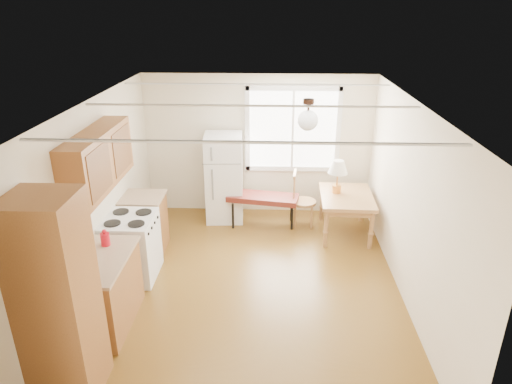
# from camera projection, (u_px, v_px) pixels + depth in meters

# --- Properties ---
(room_shell) EXTENTS (4.60, 5.60, 2.62)m
(room_shell) POSITION_uv_depth(u_px,v_px,m) (251.00, 203.00, 5.78)
(room_shell) COLOR #523411
(room_shell) RESTS_ON ground
(kitchen_run) EXTENTS (0.65, 3.40, 2.20)m
(kitchen_run) POSITION_uv_depth(u_px,v_px,m) (105.00, 253.00, 5.42)
(kitchen_run) COLOR brown
(kitchen_run) RESTS_ON ground
(window_unit) EXTENTS (1.64, 0.05, 1.51)m
(window_unit) POSITION_uv_depth(u_px,v_px,m) (293.00, 130.00, 7.92)
(window_unit) COLOR white
(window_unit) RESTS_ON room_shell
(pendant_light) EXTENTS (0.26, 0.26, 0.40)m
(pendant_light) POSITION_uv_depth(u_px,v_px,m) (308.00, 119.00, 5.74)
(pendant_light) COLOR black
(pendant_light) RESTS_ON room_shell
(refrigerator) EXTENTS (0.68, 0.69, 1.54)m
(refrigerator) POSITION_uv_depth(u_px,v_px,m) (224.00, 178.00, 7.94)
(refrigerator) COLOR white
(refrigerator) RESTS_ON ground
(bench) EXTENTS (1.25, 0.63, 0.55)m
(bench) POSITION_uv_depth(u_px,v_px,m) (263.00, 199.00, 7.80)
(bench) COLOR #561A14
(bench) RESTS_ON ground
(dining_table) EXTENTS (0.87, 1.14, 0.70)m
(dining_table) POSITION_uv_depth(u_px,v_px,m) (346.00, 201.00, 7.45)
(dining_table) COLOR olive
(dining_table) RESTS_ON ground
(chair) EXTENTS (0.43, 0.42, 0.95)m
(chair) POSITION_uv_depth(u_px,v_px,m) (299.00, 196.00, 7.78)
(chair) COLOR olive
(chair) RESTS_ON ground
(table_lamp) EXTENTS (0.32, 0.32, 0.55)m
(table_lamp) POSITION_uv_depth(u_px,v_px,m) (338.00, 169.00, 7.36)
(table_lamp) COLOR gold
(table_lamp) RESTS_ON dining_table
(coffee_maker) EXTENTS (0.22, 0.26, 0.37)m
(coffee_maker) POSITION_uv_depth(u_px,v_px,m) (79.00, 271.00, 4.71)
(coffee_maker) COLOR black
(coffee_maker) RESTS_ON kitchen_run
(kettle) EXTENTS (0.11, 0.11, 0.21)m
(kettle) POSITION_uv_depth(u_px,v_px,m) (105.00, 239.00, 5.45)
(kettle) COLOR red
(kettle) RESTS_ON kitchen_run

